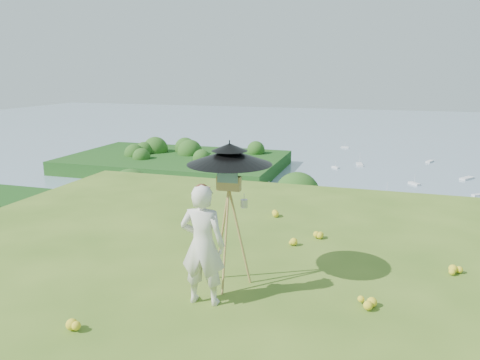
% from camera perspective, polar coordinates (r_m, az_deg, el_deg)
% --- Properties ---
extents(ground, '(14.00, 14.00, 0.00)m').
position_cam_1_polar(ground, '(5.99, 4.62, -16.74)').
color(ground, '#42691E').
rests_on(ground, ground).
extents(shoreline_tier, '(170.00, 28.00, 8.00)m').
position_cam_1_polar(shoreline_tier, '(89.07, 15.31, -13.18)').
color(shoreline_tier, gray).
rests_on(shoreline_tier, bay_water).
extents(bay_water, '(700.00, 700.00, 0.00)m').
position_cam_1_polar(bay_water, '(247.85, 16.99, 4.12)').
color(bay_water, '#779BAA').
rests_on(bay_water, ground).
extents(peninsula, '(90.00, 60.00, 12.00)m').
position_cam_1_polar(peninsula, '(180.10, -7.91, 2.93)').
color(peninsula, '#113C10').
rests_on(peninsula, bay_water).
extents(slope_trees, '(110.00, 50.00, 6.00)m').
position_cam_1_polar(slope_trees, '(43.94, 14.70, -11.35)').
color(slope_trees, '#1E5218').
rests_on(slope_trees, forest_slope).
extents(harbor_town, '(110.00, 22.00, 5.00)m').
position_cam_1_polar(harbor_town, '(86.42, 15.57, -9.32)').
color(harbor_town, beige).
rests_on(harbor_town, shoreline_tier).
extents(moored_boats, '(140.00, 140.00, 0.70)m').
position_cam_1_polar(moored_boats, '(170.61, 12.42, 0.57)').
color(moored_boats, silver).
rests_on(moored_boats, bay_water).
extents(wildflowers, '(10.00, 10.50, 0.12)m').
position_cam_1_polar(wildflowers, '(6.17, 5.17, -15.13)').
color(wildflowers, yellow).
rests_on(wildflowers, ground).
extents(painter, '(0.61, 0.42, 1.61)m').
position_cam_1_polar(painter, '(6.07, -4.57, -7.90)').
color(painter, silver).
rests_on(painter, ground).
extents(field_easel, '(0.69, 0.69, 1.73)m').
position_cam_1_polar(field_easel, '(6.52, -1.34, -5.76)').
color(field_easel, '#A08343').
rests_on(field_easel, ground).
extents(sun_umbrella, '(1.28, 1.28, 0.65)m').
position_cam_1_polar(sun_umbrella, '(6.31, -1.28, 1.95)').
color(sun_umbrella, black).
rests_on(sun_umbrella, field_easel).
extents(painter_cap, '(0.22, 0.26, 0.10)m').
position_cam_1_polar(painter_cap, '(5.84, -4.71, -0.93)').
color(painter_cap, '#DB7978').
rests_on(painter_cap, painter).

